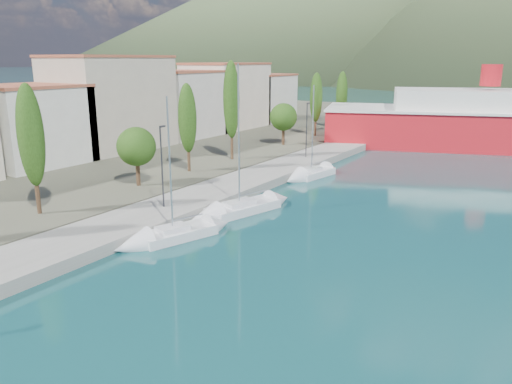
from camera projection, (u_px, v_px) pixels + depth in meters
The scene contains 9 objects.
ground at pixel (497, 109), 118.23m from camera, with size 1400.00×1400.00×0.00m, color #154B4F.
quay at pixel (244, 183), 46.34m from camera, with size 5.00×88.00×0.80m, color gray.
land_strip at pixel (70, 137), 74.29m from camera, with size 70.00×148.00×0.70m, color #565644.
town_buildings at pixel (146, 106), 65.87m from camera, with size 9.20×69.20×11.30m.
tree_row at pixel (223, 117), 53.25m from camera, with size 3.52×63.59×10.74m.
lamp_posts at pixel (166, 163), 36.94m from camera, with size 0.15×46.03×6.06m.
sailboat_near at pixel (154, 240), 32.01m from camera, with size 4.17×7.37×10.15m.
sailboat_mid at pixel (223, 214), 37.40m from camera, with size 4.28×8.68×12.09m.
sailboat_far at pixel (303, 176), 49.36m from camera, with size 3.23×7.03×9.95m.
Camera 1 is at (16.20, -11.29, 11.51)m, focal length 35.00 mm.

